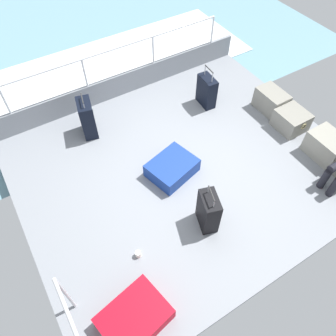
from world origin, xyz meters
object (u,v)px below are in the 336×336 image
object	(u,v)px
suitcase_0	(134,318)
suitcase_2	(87,118)
paper_cup	(138,254)
cargo_crate_0	(271,101)
suitcase_1	(208,211)
cargo_crate_1	(291,120)
cargo_crate_2	(327,146)
suitcase_3	(172,168)
suitcase_4	(207,91)

from	to	relation	value
suitcase_0	suitcase_2	size ratio (longest dim) A/B	1.11
suitcase_0	paper_cup	bearing A→B (deg)	148.99
cargo_crate_0	suitcase_1	distance (m)	2.78
cargo_crate_1	paper_cup	distance (m)	3.56
cargo_crate_2	suitcase_3	distance (m)	2.57
suitcase_2	suitcase_0	bearing A→B (deg)	-14.05
suitcase_0	paper_cup	size ratio (longest dim) A/B	8.71
suitcase_3	suitcase_4	size ratio (longest dim) A/B	1.07
suitcase_1	suitcase_2	xyz separation A→B (m)	(-2.56, -0.70, 0.03)
cargo_crate_0	suitcase_2	size ratio (longest dim) A/B	0.79
cargo_crate_1	paper_cup	xyz separation A→B (m)	(0.73, -3.48, -0.12)
cargo_crate_1	suitcase_1	distance (m)	2.54
suitcase_4	paper_cup	bearing A→B (deg)	-51.45
paper_cup	suitcase_0	bearing A→B (deg)	-31.01
cargo_crate_2	suitcase_1	world-z (taller)	suitcase_1
suitcase_3	suitcase_0	bearing A→B (deg)	-43.14
cargo_crate_0	suitcase_1	xyz separation A→B (m)	(1.35, -2.43, 0.11)
cargo_crate_0	suitcase_1	world-z (taller)	suitcase_1
cargo_crate_1	suitcase_1	xyz separation A→B (m)	(0.80, -2.41, 0.14)
suitcase_1	suitcase_4	bearing A→B (deg)	144.72
cargo_crate_0	paper_cup	distance (m)	3.74
suitcase_0	suitcase_1	distance (m)	1.64
cargo_crate_1	suitcase_0	distance (m)	4.16
cargo_crate_1	suitcase_4	size ratio (longest dim) A/B	0.70
cargo_crate_0	cargo_crate_1	bearing A→B (deg)	-2.49
cargo_crate_2	suitcase_0	size ratio (longest dim) A/B	0.74
cargo_crate_1	cargo_crate_2	xyz separation A→B (m)	(0.77, 0.02, 0.03)
cargo_crate_1	paper_cup	size ratio (longest dim) A/B	5.48
cargo_crate_1	suitcase_3	size ratio (longest dim) A/B	0.65
cargo_crate_0	cargo_crate_2	size ratio (longest dim) A/B	0.96
cargo_crate_0	suitcase_1	bearing A→B (deg)	-60.96
suitcase_0	suitcase_1	world-z (taller)	suitcase_1
suitcase_4	paper_cup	world-z (taller)	suitcase_4
cargo_crate_1	suitcase_3	bearing A→B (deg)	-95.51
suitcase_2	cargo_crate_2	bearing A→B (deg)	50.96
cargo_crate_1	suitcase_1	size ratio (longest dim) A/B	0.72
suitcase_4	paper_cup	size ratio (longest dim) A/B	7.87
cargo_crate_0	suitcase_1	size ratio (longest dim) A/B	0.81
suitcase_0	paper_cup	xyz separation A→B (m)	(-0.70, 0.42, -0.08)
cargo_crate_0	suitcase_4	world-z (taller)	suitcase_4
cargo_crate_2	suitcase_0	distance (m)	3.98
cargo_crate_0	suitcase_3	world-z (taller)	cargo_crate_0
paper_cup	suitcase_4	bearing A→B (deg)	128.55
suitcase_0	suitcase_2	distance (m)	3.30
suitcase_2	suitcase_4	distance (m)	2.24
suitcase_2	paper_cup	world-z (taller)	suitcase_2
cargo_crate_0	suitcase_4	bearing A→B (deg)	-129.49
cargo_crate_1	suitcase_4	distance (m)	1.61
cargo_crate_2	suitcase_0	world-z (taller)	cargo_crate_2
cargo_crate_0	paper_cup	world-z (taller)	cargo_crate_0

